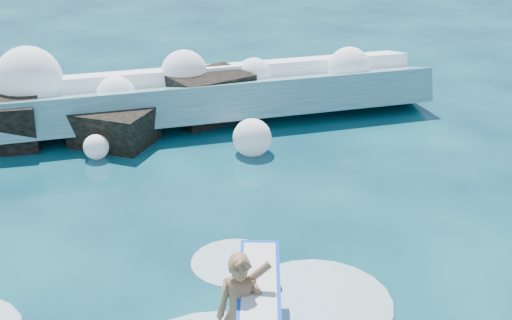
{
  "coord_description": "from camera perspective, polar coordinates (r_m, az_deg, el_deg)",
  "views": [
    {
      "loc": [
        -1.6,
        -8.7,
        6.13
      ],
      "look_at": [
        1.5,
        2.0,
        1.2
      ],
      "focal_mm": 45.0,
      "sensor_mm": 36.0,
      "label": 1
    }
  ],
  "objects": [
    {
      "name": "breaking_wave",
      "position": [
        17.6,
        -15.07,
        4.62
      ],
      "size": [
        18.94,
        2.91,
        1.63
      ],
      "color": "teal",
      "rests_on": "ground"
    },
    {
      "name": "rock_cluster",
      "position": [
        17.08,
        -14.03,
        3.75
      ],
      "size": [
        8.25,
        3.46,
        1.45
      ],
      "color": "black",
      "rests_on": "ground"
    },
    {
      "name": "ground",
      "position": [
        10.77,
        -4.8,
        -10.94
      ],
      "size": [
        200.0,
        200.0,
        0.0
      ],
      "primitive_type": "plane",
      "color": "#07253C",
      "rests_on": "ground"
    },
    {
      "name": "surfer_with_board",
      "position": [
        9.04,
        -1.0,
        -13.15
      ],
      "size": [
        1.33,
        3.02,
        1.87
      ],
      "color": "#8E6342",
      "rests_on": "ground"
    },
    {
      "name": "wave_spray",
      "position": [
        17.37,
        -17.3,
        6.01
      ],
      "size": [
        15.8,
        4.59,
        2.28
      ],
      "color": "white",
      "rests_on": "ground"
    }
  ]
}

